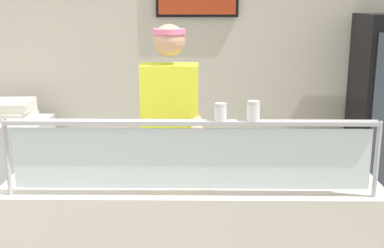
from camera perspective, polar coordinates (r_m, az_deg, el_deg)
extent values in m
cube|color=beige|center=(5.05, 0.36, 7.43)|extent=(6.43, 0.08, 2.70)
cylinder|color=#B2B5BC|center=(2.69, -20.08, -3.63)|extent=(0.02, 0.02, 0.39)
cylinder|color=#B2B5BC|center=(2.66, 20.09, -3.79)|extent=(0.02, 0.02, 0.39)
cube|color=silver|center=(2.51, -0.09, -3.94)|extent=(1.77, 0.01, 0.31)
cube|color=#B2B5BC|center=(2.46, -0.10, 0.17)|extent=(1.83, 0.06, 0.02)
cylinder|color=#9EA0A8|center=(2.93, -4.07, -5.23)|extent=(0.48, 0.48, 0.01)
cylinder|color=tan|center=(2.93, -4.08, -4.95)|extent=(0.46, 0.46, 0.02)
cylinder|color=#D65B2D|center=(2.92, -4.08, -4.73)|extent=(0.40, 0.40, 0.01)
cube|color=#ADAFB7|center=(2.90, -3.85, -4.75)|extent=(0.11, 0.29, 0.01)
cylinder|color=white|center=(2.45, 3.24, 1.15)|extent=(0.06, 0.06, 0.07)
cylinder|color=white|center=(2.46, 3.24, 0.92)|extent=(0.05, 0.05, 0.04)
cylinder|color=silver|center=(2.44, 3.25, 2.13)|extent=(0.06, 0.06, 0.02)
cylinder|color=white|center=(2.46, 6.91, 1.27)|extent=(0.06, 0.06, 0.08)
cylinder|color=red|center=(2.47, 6.91, 1.00)|extent=(0.05, 0.05, 0.05)
cylinder|color=silver|center=(2.45, 6.95, 2.38)|extent=(0.06, 0.06, 0.02)
cylinder|color=#23232D|center=(3.63, -4.14, -9.54)|extent=(0.13, 0.13, 0.95)
cylinder|color=#23232D|center=(3.62, -0.62, -9.59)|extent=(0.13, 0.13, 0.95)
cube|color=#D8EA33|center=(3.39, -2.51, 2.13)|extent=(0.38, 0.21, 0.55)
sphere|color=tan|center=(3.33, -2.59, 9.39)|extent=(0.21, 0.21, 0.21)
cylinder|color=pink|center=(3.33, -2.60, 10.38)|extent=(0.21, 0.21, 0.04)
cylinder|color=tan|center=(3.19, 0.51, -0.34)|extent=(0.08, 0.34, 0.08)
cylinder|color=green|center=(4.74, 20.36, 1.69)|extent=(0.06, 0.06, 0.20)
cube|color=#B7BABF|center=(5.08, -19.55, -4.14)|extent=(0.70, 0.55, 0.83)
cube|color=silver|center=(4.96, -19.82, 0.68)|extent=(0.41, 0.41, 0.04)
cube|color=silver|center=(4.96, -20.06, 1.18)|extent=(0.43, 0.43, 0.04)
cube|color=silver|center=(4.95, -20.00, 1.69)|extent=(0.43, 0.43, 0.04)
cube|color=silver|center=(4.94, -20.01, 2.20)|extent=(0.44, 0.44, 0.04)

